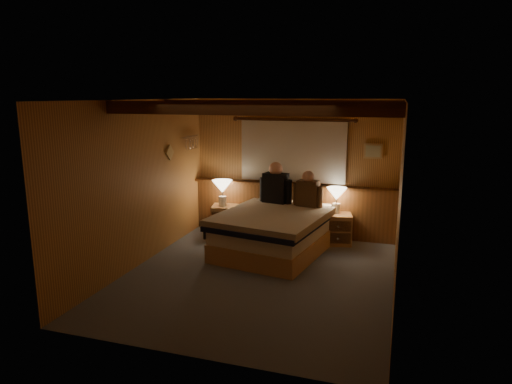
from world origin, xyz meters
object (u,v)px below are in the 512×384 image
at_px(nightstand_right, 337,229).
at_px(person_right, 308,192).
at_px(lamp_right, 337,195).
at_px(bed, 274,231).
at_px(lamp_left, 222,188).
at_px(duffel_bag, 222,229).
at_px(person_left, 276,186).
at_px(nightstand_left, 225,219).

bearing_deg(nightstand_right, person_right, -169.79).
relative_size(lamp_right, person_right, 0.71).
bearing_deg(bed, lamp_left, 158.46).
bearing_deg(lamp_left, duffel_bag, -71.73).
relative_size(person_left, duffel_bag, 1.26).
relative_size(nightstand_right, lamp_right, 1.25).
bearing_deg(lamp_right, lamp_left, -177.53).
bearing_deg(nightstand_left, lamp_left, -142.38).
relative_size(nightstand_left, lamp_right, 1.22).
distance_m(nightstand_left, nightstand_right, 2.02).
distance_m(lamp_left, lamp_right, 2.02).
distance_m(lamp_right, duffel_bag, 2.06).
bearing_deg(duffel_bag, lamp_right, 13.77).
bearing_deg(duffel_bag, person_right, 7.79).
xyz_separation_m(nightstand_left, lamp_left, (-0.03, -0.04, 0.58)).
height_order(bed, nightstand_right, bed).
xyz_separation_m(bed, nightstand_right, (0.89, 0.75, -0.09)).
bearing_deg(nightstand_right, lamp_right, 111.20).
distance_m(person_right, duffel_bag, 1.65).
xyz_separation_m(bed, lamp_left, (-1.16, 0.71, 0.49)).
bearing_deg(lamp_right, person_right, -150.77).
height_order(bed, nightstand_left, bed).
bearing_deg(person_left, nightstand_left, -175.28).
bearing_deg(duffel_bag, lamp_left, 110.78).
xyz_separation_m(nightstand_left, nightstand_right, (2.02, -0.00, 0.00)).
height_order(bed, lamp_right, lamp_right).
height_order(lamp_left, person_left, person_left).
bearing_deg(nightstand_left, person_left, -17.04).
bearing_deg(person_left, lamp_right, 18.35).
xyz_separation_m(person_left, person_right, (0.58, -0.10, -0.05)).
distance_m(lamp_left, person_right, 1.59).
xyz_separation_m(lamp_right, person_right, (-0.44, -0.25, 0.08)).
relative_size(lamp_left, duffel_bag, 0.82).
bearing_deg(duffel_bag, nightstand_right, 12.09).
relative_size(bed, nightstand_left, 4.04).
bearing_deg(nightstand_right, lamp_left, 168.97).
xyz_separation_m(lamp_right, duffel_bag, (-1.92, -0.38, -0.65)).
height_order(lamp_left, person_right, person_right).
relative_size(lamp_left, lamp_right, 1.08).
bearing_deg(person_right, person_left, -179.43).
bearing_deg(lamp_left, person_right, -5.73).
height_order(nightstand_right, person_right, person_right).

